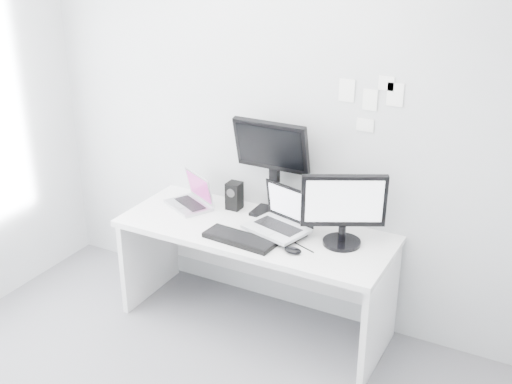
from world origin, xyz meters
TOP-DOWN VIEW (x-y plane):
  - back_wall at (0.00, 1.60)m, footprint 3.60×0.00m
  - desk at (0.00, 1.25)m, footprint 1.80×0.70m
  - macbook at (-0.57, 1.33)m, footprint 0.40×0.37m
  - speaker at (-0.27, 1.46)m, footprint 0.11×0.11m
  - dell_laptop at (0.16, 1.24)m, footprint 0.44×0.38m
  - rear_monitor at (0.00, 1.49)m, footprint 0.51×0.19m
  - samsung_monitor at (0.57, 1.31)m, footprint 0.57×0.45m
  - keyboard at (-0.00, 1.05)m, footprint 0.48×0.20m
  - mouse at (0.36, 1.07)m, footprint 0.11×0.07m
  - wall_note_0 at (0.45, 1.59)m, footprint 0.10×0.00m
  - wall_note_1 at (0.60, 1.59)m, footprint 0.09×0.00m
  - wall_note_2 at (0.75, 1.59)m, footprint 0.10×0.00m
  - wall_note_3 at (0.58, 1.59)m, footprint 0.11×0.00m
  - wall_note_4 at (0.69, 1.59)m, footprint 0.09×0.00m

SIDE VIEW (x-z plane):
  - desk at x=0.00m, z-range 0.00..0.73m
  - keyboard at x=0.00m, z-range 0.73..0.76m
  - mouse at x=0.36m, z-range 0.73..0.77m
  - speaker at x=-0.27m, z-range 0.73..0.92m
  - macbook at x=-0.57m, z-range 0.73..0.97m
  - dell_laptop at x=0.16m, z-range 0.73..1.04m
  - samsung_monitor at x=0.57m, z-range 0.73..1.20m
  - rear_monitor at x=0.00m, z-range 0.73..1.42m
  - back_wall at x=0.00m, z-range -0.45..3.15m
  - wall_note_3 at x=0.58m, z-range 1.38..1.46m
  - wall_note_1 at x=0.60m, z-range 1.52..1.65m
  - wall_note_0 at x=0.45m, z-range 1.55..1.69m
  - wall_note_2 at x=0.75m, z-range 1.56..1.70m
  - wall_note_4 at x=0.69m, z-range 1.65..1.73m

